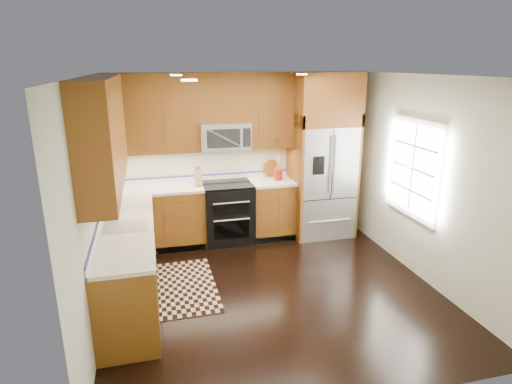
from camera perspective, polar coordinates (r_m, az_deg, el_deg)
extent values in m
plane|color=black|center=(5.52, 2.18, -12.86)|extent=(4.00, 4.00, 0.00)
cube|color=beige|center=(6.88, -2.38, 4.83)|extent=(4.00, 0.02, 2.60)
cube|color=beige|center=(4.85, -20.96, -1.48)|extent=(0.02, 4.00, 2.60)
cube|color=beige|center=(5.87, 21.42, 1.55)|extent=(0.02, 4.00, 2.60)
cube|color=white|center=(6.00, 20.28, 2.95)|extent=(0.04, 1.10, 1.30)
cube|color=white|center=(5.99, 20.20, 2.95)|extent=(0.02, 0.95, 1.15)
cube|color=brown|center=(6.69, -12.85, -3.53)|extent=(1.37, 0.60, 0.90)
cube|color=brown|center=(6.95, 2.18, -2.34)|extent=(0.72, 0.60, 0.90)
cube|color=brown|center=(5.32, -16.53, -9.32)|extent=(0.60, 2.40, 0.90)
cube|color=silver|center=(6.60, -6.69, 0.79)|extent=(2.85, 0.62, 0.04)
cube|color=silver|center=(5.13, -16.96, -4.60)|extent=(0.62, 2.40, 0.04)
cube|color=brown|center=(6.54, -7.12, 8.75)|extent=(2.85, 0.33, 0.75)
cube|color=brown|center=(4.90, -19.44, 5.21)|extent=(0.33, 2.40, 0.75)
cube|color=brown|center=(6.48, -7.31, 13.79)|extent=(2.85, 0.33, 0.40)
cube|color=brown|center=(4.83, -20.11, 11.90)|extent=(0.33, 2.40, 0.40)
cube|color=black|center=(6.75, -3.79, -2.84)|extent=(0.76, 0.64, 0.92)
cube|color=black|center=(6.61, -3.87, 1.04)|extent=(0.76, 0.60, 0.02)
cube|color=black|center=(6.41, -3.30, -2.42)|extent=(0.55, 0.01, 0.18)
cube|color=black|center=(6.52, -3.26, -5.07)|extent=(0.55, 0.01, 0.28)
cylinder|color=#B2B2B7|center=(6.35, -3.28, -1.47)|extent=(0.55, 0.02, 0.02)
cylinder|color=#B2B2B7|center=(6.44, -3.24, -3.75)|extent=(0.55, 0.02, 0.02)
cube|color=#B2B2B7|center=(6.58, -4.20, 7.43)|extent=(0.76, 0.40, 0.42)
cube|color=black|center=(6.38, -4.34, 7.13)|extent=(0.50, 0.01, 0.28)
cube|color=#B2B2B7|center=(7.01, 8.75, 1.51)|extent=(0.90, 0.74, 1.80)
cube|color=black|center=(6.60, 10.13, 3.60)|extent=(0.01, 0.01, 1.08)
cube|color=black|center=(6.51, 8.37, 3.51)|extent=(0.18, 0.01, 0.28)
cube|color=brown|center=(6.82, 5.14, 2.08)|extent=(0.04, 0.74, 2.00)
cube|color=brown|center=(7.18, 12.25, 2.51)|extent=(0.04, 0.74, 2.00)
cube|color=brown|center=(6.79, 9.25, 12.15)|extent=(0.98, 0.74, 0.80)
cube|color=#B2B2B7|center=(5.12, -16.99, -4.28)|extent=(0.50, 0.42, 0.02)
cylinder|color=#B2B2B7|center=(5.30, -19.17, -2.28)|extent=(0.02, 0.02, 0.28)
torus|color=#B2B2B7|center=(5.19, -19.39, -1.10)|extent=(0.18, 0.02, 0.18)
cube|color=black|center=(5.64, -9.91, -12.33)|extent=(0.87, 1.43, 0.01)
cube|color=tan|center=(6.55, -7.73, 1.87)|extent=(0.11, 0.15, 0.23)
cylinder|color=#A82114|center=(6.81, 2.99, 2.34)|extent=(0.15, 0.15, 0.18)
cylinder|color=brown|center=(7.04, 2.08, 2.16)|extent=(0.31, 0.31, 0.02)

